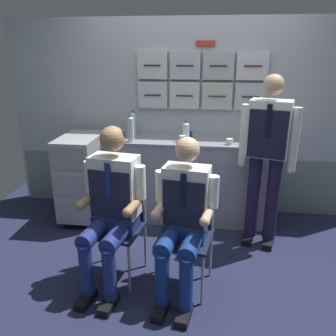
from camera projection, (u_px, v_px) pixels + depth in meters
The scene contains 16 objects.
ground at pixel (179, 276), 2.97m from camera, with size 4.80×4.80×0.04m, color #202543.
galley_bulkhead at pixel (193, 120), 3.89m from camera, with size 4.20×0.14×2.15m.
galley_counter at pixel (192, 179), 3.82m from camera, with size 1.63×0.53×0.91m.
service_trolley at pixel (82, 176), 3.79m from camera, with size 0.40×0.65×0.95m.
folding_chair_left at pixel (121, 215), 2.87m from camera, with size 0.46×0.46×0.85m.
crew_member_left at pixel (111, 201), 2.66m from camera, with size 0.52×0.66×1.29m.
folding_chair_right at pixel (188, 222), 2.74m from camera, with size 0.46×0.46×0.85m.
crew_member_right at pixel (183, 214), 2.54m from camera, with size 0.49×0.63×1.24m.
crew_member_standing at pixel (267, 150), 3.14m from camera, with size 0.50×0.33×1.63m.
sparkling_bottle_green at pixel (131, 129), 3.54m from camera, with size 0.06×0.06×0.29m.
water_bottle_clear at pixel (133, 123), 3.82m from camera, with size 0.07×0.07×0.27m.
water_bottle_tall at pixel (186, 131), 3.56m from camera, with size 0.07×0.07×0.22m.
espresso_cup_small at pixel (230, 141), 3.47m from camera, with size 0.07×0.07×0.06m.
coffee_cup_white at pixel (183, 139), 3.51m from camera, with size 0.07×0.07×0.08m.
paper_cup_blue at pixel (244, 137), 3.62m from camera, with size 0.06×0.06×0.06m.
coffee_cup_spare at pixel (190, 134), 3.74m from camera, with size 0.06×0.06×0.07m.
Camera 1 is at (0.24, -2.48, 1.84)m, focal length 36.86 mm.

